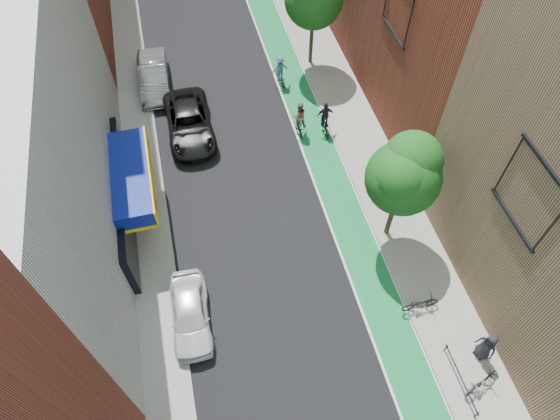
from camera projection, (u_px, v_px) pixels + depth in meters
bike_lane at (280, 49)px, 34.20m from camera, size 2.00×68.00×0.01m
sidewalk_left at (132, 70)px, 32.73m from camera, size 2.00×68.00×0.15m
sidewalk_right at (315, 43)px, 34.49m from camera, size 3.00×68.00×0.15m
tree_near at (405, 174)px, 21.56m from camera, size 3.40×3.36×6.42m
parked_car_white at (190, 314)px, 21.96m from camera, size 1.89×4.29×1.44m
parked_car_black at (189, 123)px, 28.87m from camera, size 2.59×5.62×1.56m
parked_car_silver at (154, 76)px, 31.24m from camera, size 1.95×5.04×1.64m
cyclist_lane_near at (299, 120)px, 28.79m from camera, size 0.90×1.60×2.13m
cyclist_lane_mid at (325, 121)px, 28.99m from camera, size 1.01×1.83×2.04m
cyclist_lane_far at (280, 72)px, 31.44m from camera, size 1.07×1.62×1.92m
parked_bike_near at (481, 382)px, 20.32m from camera, size 1.88×1.22×0.93m
parked_bike_far at (421, 303)px, 22.37m from camera, size 1.75×0.63×0.91m
pedestrian at (487, 346)px, 20.73m from camera, size 0.83×1.04×1.84m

